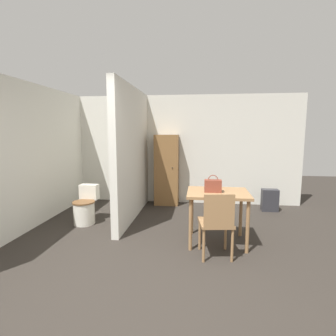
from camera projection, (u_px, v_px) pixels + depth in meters
name	position (u px, v px, depth m)	size (l,w,h in m)	color
ground_plane	(144.00, 298.00, 2.65)	(16.00, 16.00, 0.00)	#2D2823
wall_back	(177.00, 150.00, 6.16)	(5.64, 0.12, 2.50)	silver
wall_left	(32.00, 156.00, 4.57)	(0.12, 4.69, 2.50)	silver
partition_wall	(133.00, 154.00, 5.04)	(0.12, 2.34, 2.50)	silver
dining_table	(218.00, 199.00, 3.89)	(0.90, 0.73, 0.79)	#997047
wooden_chair	(217.00, 222.00, 3.43)	(0.48, 0.48, 0.90)	#997047
toilet	(85.00, 208.00, 4.80)	(0.40, 0.55, 0.68)	silver
handbag	(213.00, 186.00, 3.85)	(0.25, 0.13, 0.26)	brown
wooden_cabinet	(167.00, 170.00, 5.99)	(0.54, 0.39, 1.60)	brown
space_heater	(270.00, 200.00, 5.54)	(0.33, 0.19, 0.47)	#2D2D33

